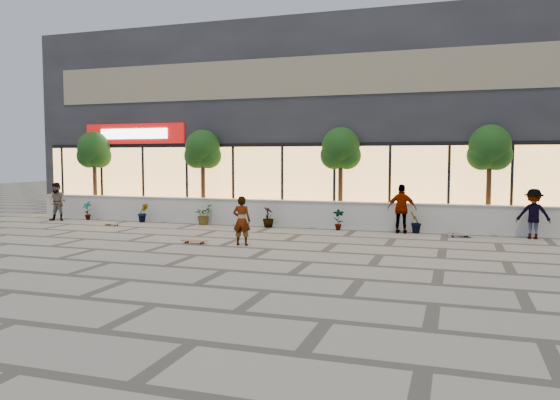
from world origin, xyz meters
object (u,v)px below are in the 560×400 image
(skateboard_center, at_px, (194,241))
(tree_west, at_px, (94,152))
(skateboard_right_near, at_px, (459,234))
(skateboard_left, at_px, (112,224))
(skater_right_near, at_px, (402,209))
(skater_left, at_px, (57,202))
(skater_center, at_px, (242,221))
(skateboard_right_far, at_px, (460,235))
(tree_east, at_px, (490,150))
(tree_mideast, at_px, (341,151))
(tree_midwest, at_px, (203,152))
(skater_right_far, at_px, (533,214))

(skateboard_center, bearing_deg, tree_west, 143.95)
(skateboard_right_near, bearing_deg, skateboard_left, -145.76)
(skater_right_near, bearing_deg, skater_left, 3.76)
(tree_west, bearing_deg, skater_left, -103.40)
(tree_west, height_order, skater_right_near, tree_west)
(skater_center, bearing_deg, skateboard_right_far, -153.94)
(skater_right_near, height_order, skateboard_left, skater_right_near)
(skater_left, bearing_deg, tree_east, -5.66)
(tree_west, relative_size, skateboard_right_far, 4.78)
(tree_east, relative_size, skater_right_near, 2.21)
(skateboard_right_far, bearing_deg, tree_mideast, 146.04)
(tree_midwest, xyz_separation_m, skater_left, (-5.97, -1.96, -2.16))
(tree_west, height_order, skateboard_right_near, tree_west)
(skateboard_center, bearing_deg, tree_mideast, 59.17)
(skater_right_far, distance_m, skateboard_right_far, 2.47)
(skateboard_center, bearing_deg, tree_east, 33.00)
(skateboard_center, relative_size, skateboard_left, 1.10)
(skater_right_near, relative_size, skateboard_right_far, 2.16)
(tree_midwest, xyz_separation_m, skateboard_left, (-2.75, -2.68, -2.91))
(skateboard_right_near, distance_m, skateboard_right_far, 0.33)
(skater_left, distance_m, skateboard_right_near, 16.49)
(skater_left, bearing_deg, skateboard_center, -36.59)
(tree_west, relative_size, tree_east, 1.00)
(tree_midwest, xyz_separation_m, skateboard_right_near, (10.50, -1.50, -2.90))
(tree_west, bearing_deg, skater_center, -30.71)
(tree_west, height_order, skater_center, tree_west)
(tree_west, xyz_separation_m, skateboard_right_near, (16.00, -1.50, -2.90))
(skater_center, bearing_deg, skateboard_center, 0.35)
(tree_west, bearing_deg, tree_mideast, 0.00)
(skater_left, bearing_deg, skater_right_near, -9.85)
(skater_right_far, height_order, skateboard_right_near, skater_right_far)
(skateboard_right_far, bearing_deg, skater_left, 168.44)
(tree_mideast, bearing_deg, skateboard_right_near, -18.43)
(skater_left, bearing_deg, skateboard_right_far, -11.59)
(skateboard_right_near, bearing_deg, tree_west, -156.21)
(skater_center, relative_size, skateboard_right_far, 1.87)
(skateboard_left, bearing_deg, skater_center, -14.92)
(tree_west, bearing_deg, tree_east, 0.00)
(skateboard_right_near, bearing_deg, tree_midwest, -158.99)
(skateboard_right_far, bearing_deg, skater_right_far, -1.67)
(tree_midwest, height_order, skater_right_far, tree_midwest)
(skater_center, xyz_separation_m, skateboard_right_far, (6.45, 3.87, -0.69))
(tree_midwest, bearing_deg, skateboard_right_near, -8.13)
(skater_right_far, bearing_deg, skateboard_right_near, 1.94)
(skateboard_left, height_order, skateboard_right_far, skateboard_right_far)
(skateboard_center, height_order, skateboard_right_near, skateboard_center)
(skater_left, xyz_separation_m, skateboard_center, (8.49, -3.87, -0.74))
(tree_midwest, distance_m, skateboard_right_far, 11.08)
(skateboard_right_near, bearing_deg, skater_right_near, -153.77)
(tree_west, xyz_separation_m, tree_midwest, (5.50, 0.00, 0.00))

